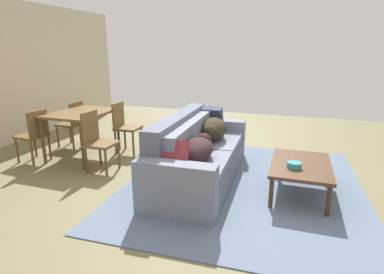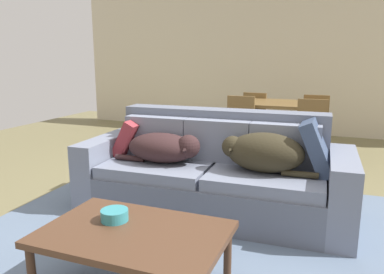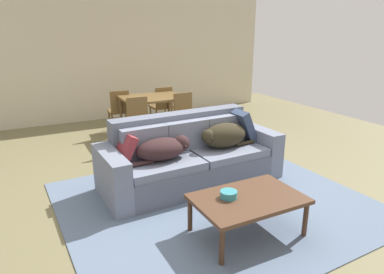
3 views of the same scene
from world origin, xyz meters
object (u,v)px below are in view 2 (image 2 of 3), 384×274
at_px(couch, 214,174).
at_px(dining_table, 283,109).
at_px(throw_pillow_by_right_arm, 318,147).
at_px(coffee_table, 133,237).
at_px(dining_chair_near_right, 311,132).
at_px(dining_chair_far_left, 256,116).
at_px(dining_chair_near_left, 238,129).
at_px(throw_pillow_by_left_arm, 131,137).
at_px(dining_chair_far_right, 316,120).
at_px(bowl_on_coffee_table, 115,215).
at_px(dog_on_left_cushion, 164,148).
at_px(dog_on_right_cushion, 263,152).

distance_m(couch, dining_table, 2.19).
relative_size(throw_pillow_by_right_arm, coffee_table, 0.43).
bearing_deg(dining_table, coffee_table, -95.83).
xyz_separation_m(throw_pillow_by_right_arm, dining_table, (-0.57, 2.06, 0.03)).
distance_m(coffee_table, dining_chair_near_right, 3.05).
height_order(coffee_table, dining_chair_far_left, dining_chair_far_left).
bearing_deg(dining_chair_far_left, throw_pillow_by_right_arm, 116.99).
xyz_separation_m(dining_table, dining_chair_near_right, (0.42, -0.56, -0.19)).
relative_size(coffee_table, dining_chair_near_left, 1.19).
bearing_deg(throw_pillow_by_left_arm, dining_chair_far_right, 58.92).
height_order(throw_pillow_by_left_arm, dining_chair_near_left, dining_chair_near_left).
distance_m(coffee_table, bowl_on_coffee_table, 0.21).
bearing_deg(dog_on_left_cushion, throw_pillow_by_left_arm, 157.84).
relative_size(throw_pillow_by_right_arm, dining_chair_near_right, 0.52).
distance_m(couch, dining_chair_near_left, 1.53).
xyz_separation_m(coffee_table, dining_chair_near_left, (-0.11, 2.88, 0.12)).
distance_m(dog_on_right_cushion, dining_table, 2.25).
height_order(dog_on_left_cushion, dining_chair_far_left, dining_chair_far_left).
distance_m(throw_pillow_by_right_arm, dining_chair_near_left, 1.78).
relative_size(throw_pillow_by_right_arm, dining_chair_far_left, 0.54).
distance_m(bowl_on_coffee_table, dining_chair_near_right, 3.02).
height_order(dining_table, dining_chair_far_left, dining_chair_far_left).
xyz_separation_m(throw_pillow_by_right_arm, bowl_on_coffee_table, (-1.10, -1.37, -0.22)).
height_order(dog_on_right_cushion, dining_chair_near_left, dining_chair_near_left).
bearing_deg(couch, throw_pillow_by_right_arm, 3.28).
xyz_separation_m(dog_on_left_cushion, throw_pillow_by_left_arm, (-0.45, 0.16, 0.03)).
distance_m(throw_pillow_by_right_arm, coffee_table, 1.75).
relative_size(couch, dining_chair_far_right, 2.81).
xyz_separation_m(dog_on_left_cushion, dining_chair_near_right, (1.16, 1.72, -0.09)).
relative_size(dining_chair_near_left, dining_chair_far_right, 1.05).
bearing_deg(throw_pillow_by_right_arm, dining_chair_far_left, 111.93).
xyz_separation_m(dining_chair_near_right, dining_chair_far_right, (-0.01, 1.09, -0.02)).
distance_m(coffee_table, dining_table, 3.54).
height_order(throw_pillow_by_left_arm, coffee_table, throw_pillow_by_left_arm).
bearing_deg(couch, coffee_table, -94.26).
bearing_deg(couch, dining_chair_near_right, 63.33).
xyz_separation_m(dog_on_right_cushion, throw_pillow_by_right_arm, (0.42, 0.18, 0.04)).
bearing_deg(throw_pillow_by_right_arm, dog_on_right_cushion, -156.38).
height_order(throw_pillow_by_left_arm, dining_chair_far_right, dining_chair_far_right).
height_order(dining_chair_near_right, dining_chair_far_right, dining_chair_near_right).
bearing_deg(dog_on_right_cushion, bowl_on_coffee_table, -121.88).
xyz_separation_m(dining_table, dining_chair_far_right, (0.41, 0.53, -0.21)).
bearing_deg(coffee_table, throw_pillow_by_left_arm, 120.53).
relative_size(dining_table, dining_chair_far_left, 1.29).
bearing_deg(dining_chair_far_right, throw_pillow_by_right_arm, 93.21).
height_order(couch, throw_pillow_by_right_arm, couch).
bearing_deg(dining_chair_near_right, dog_on_right_cushion, -101.69).
height_order(dog_on_left_cushion, throw_pillow_by_left_arm, throw_pillow_by_left_arm).
relative_size(couch, bowl_on_coffee_table, 14.22).
distance_m(couch, dining_chair_far_right, 2.76).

